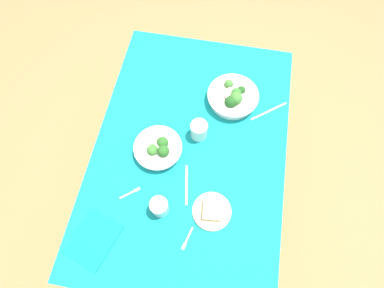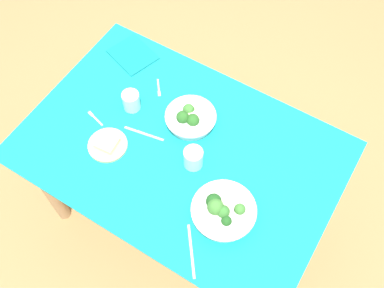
% 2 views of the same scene
% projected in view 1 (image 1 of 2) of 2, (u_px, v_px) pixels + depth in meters
% --- Properties ---
extents(ground_plane, '(6.00, 6.00, 0.00)m').
position_uv_depth(ground_plane, '(191.00, 190.00, 2.15)').
color(ground_plane, '#9E7547').
extents(dining_table, '(1.37, 0.92, 0.76)m').
position_uv_depth(dining_table, '(190.00, 158.00, 1.57)').
color(dining_table, teal).
rests_on(dining_table, ground_plane).
extents(broccoli_bowl_far, '(0.26, 0.26, 0.11)m').
position_uv_depth(broccoli_bowl_far, '(233.00, 97.00, 1.54)').
color(broccoli_bowl_far, white).
rests_on(broccoli_bowl_far, dining_table).
extents(broccoli_bowl_near, '(0.23, 0.23, 0.09)m').
position_uv_depth(broccoli_bowl_near, '(158.00, 148.00, 1.43)').
color(broccoli_bowl_near, white).
rests_on(broccoli_bowl_near, dining_table).
extents(bread_side_plate, '(0.17, 0.17, 0.04)m').
position_uv_depth(bread_side_plate, '(212.00, 211.00, 1.33)').
color(bread_side_plate, '#D6B27A').
rests_on(bread_side_plate, dining_table).
extents(water_glass_center, '(0.08, 0.08, 0.10)m').
position_uv_depth(water_glass_center, '(199.00, 130.00, 1.45)').
color(water_glass_center, silver).
rests_on(water_glass_center, dining_table).
extents(water_glass_side, '(0.08, 0.08, 0.09)m').
position_uv_depth(water_glass_side, '(160.00, 207.00, 1.30)').
color(water_glass_side, silver).
rests_on(water_glass_side, dining_table).
extents(fork_by_far_bowl, '(0.10, 0.04, 0.00)m').
position_uv_depth(fork_by_far_bowl, '(187.00, 239.00, 1.29)').
color(fork_by_far_bowl, '#B7B7BC').
rests_on(fork_by_far_bowl, dining_table).
extents(fork_by_near_bowl, '(0.07, 0.08, 0.00)m').
position_uv_depth(fork_by_near_bowl, '(131.00, 193.00, 1.37)').
color(fork_by_near_bowl, '#B7B7BC').
rests_on(fork_by_near_bowl, dining_table).
extents(table_knife_left, '(0.19, 0.04, 0.00)m').
position_uv_depth(table_knife_left, '(187.00, 185.00, 1.39)').
color(table_knife_left, '#B7B7BC').
rests_on(table_knife_left, dining_table).
extents(table_knife_right, '(0.14, 0.18, 0.00)m').
position_uv_depth(table_knife_right, '(269.00, 111.00, 1.54)').
color(table_knife_right, '#B7B7BC').
rests_on(table_knife_right, dining_table).
extents(napkin_folded_upper, '(0.26, 0.23, 0.01)m').
position_uv_depth(napkin_folded_upper, '(93.00, 239.00, 1.29)').
color(napkin_folded_upper, '#0F777D').
rests_on(napkin_folded_upper, dining_table).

